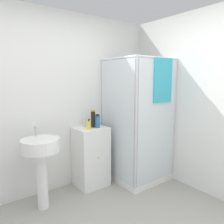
{
  "coord_description": "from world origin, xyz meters",
  "views": [
    {
      "loc": [
        -1.07,
        -1.21,
        1.58
      ],
      "look_at": [
        0.69,
        1.16,
        1.13
      ],
      "focal_mm": 35.0,
      "sensor_mm": 36.0,
      "label": 1
    }
  ],
  "objects_px": {
    "sink": "(41,156)",
    "lotion_bottle_white": "(85,122)",
    "shampoo_bottle_blue": "(98,121)",
    "soap_dispenser": "(89,125)",
    "shampoo_bottle_tall_black": "(93,119)"
  },
  "relations": [
    {
      "from": "shampoo_bottle_blue",
      "to": "soap_dispenser",
      "type": "bearing_deg",
      "value": -175.4
    },
    {
      "from": "sink",
      "to": "lotion_bottle_white",
      "type": "height_order",
      "value": "lotion_bottle_white"
    },
    {
      "from": "soap_dispenser",
      "to": "shampoo_bottle_tall_black",
      "type": "distance_m",
      "value": 0.16
    },
    {
      "from": "lotion_bottle_white",
      "to": "sink",
      "type": "bearing_deg",
      "value": -160.59
    },
    {
      "from": "soap_dispenser",
      "to": "lotion_bottle_white",
      "type": "bearing_deg",
      "value": 77.14
    },
    {
      "from": "shampoo_bottle_blue",
      "to": "lotion_bottle_white",
      "type": "distance_m",
      "value": 0.21
    },
    {
      "from": "sink",
      "to": "soap_dispenser",
      "type": "distance_m",
      "value": 0.76
    },
    {
      "from": "soap_dispenser",
      "to": "sink",
      "type": "bearing_deg",
      "value": -174.03
    },
    {
      "from": "sink",
      "to": "shampoo_bottle_tall_black",
      "type": "relative_size",
      "value": 3.93
    },
    {
      "from": "shampoo_bottle_tall_black",
      "to": "lotion_bottle_white",
      "type": "xyz_separation_m",
      "value": [
        -0.08,
        0.11,
        -0.06
      ]
    },
    {
      "from": "sink",
      "to": "shampoo_bottle_tall_black",
      "type": "bearing_deg",
      "value": 10.51
    },
    {
      "from": "shampoo_bottle_tall_black",
      "to": "shampoo_bottle_blue",
      "type": "relative_size",
      "value": 1.32
    },
    {
      "from": "sink",
      "to": "lotion_bottle_white",
      "type": "relative_size",
      "value": 6.36
    },
    {
      "from": "sink",
      "to": "lotion_bottle_white",
      "type": "bearing_deg",
      "value": 19.41
    },
    {
      "from": "soap_dispenser",
      "to": "shampoo_bottle_blue",
      "type": "height_order",
      "value": "shampoo_bottle_blue"
    }
  ]
}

